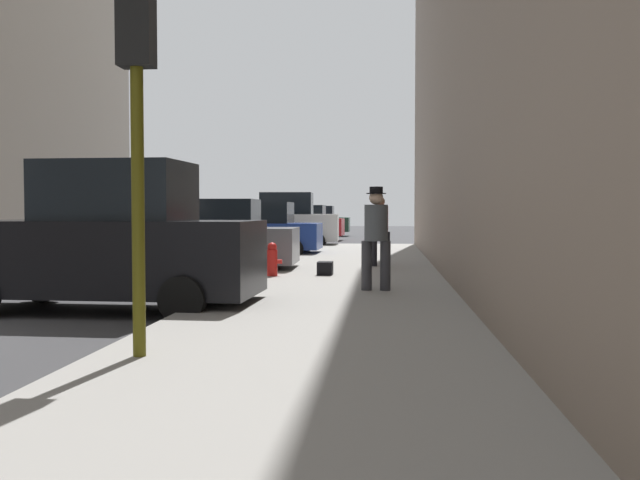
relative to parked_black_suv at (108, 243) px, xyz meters
The scene contains 12 objects.
sidewalk 3.61m from the parked_black_suv, 15.41° to the right, with size 4.00×40.00×0.15m, color gray.
parked_black_suv is the anchor object (origin of this frame).
parked_gray_coupe 6.35m from the parked_black_suv, 90.00° to the left, with size 4.25×2.15×1.79m.
parked_blue_sedan 12.62m from the parked_black_suv, 90.00° to the left, with size 4.23×2.12×1.79m.
parked_white_van 18.54m from the parked_black_suv, 90.00° to the left, with size 4.66×2.19×2.25m.
parked_red_hatchback 25.42m from the parked_black_suv, 90.00° to the left, with size 4.25×2.15×1.79m.
parked_dark_green_sedan 31.73m from the parked_black_suv, 90.00° to the left, with size 4.20×2.06×1.79m.
fire_hydrant 4.74m from the parked_black_suv, 67.49° to the left, with size 0.42×0.22×0.70m.
traffic_light 4.63m from the parked_black_suv, 64.44° to the right, with size 0.32×0.32×3.60m.
pedestrian_in_red_jacket 8.22m from the parked_black_suv, 60.65° to the left, with size 0.53×0.47×1.71m.
pedestrian_with_beanie 4.41m from the parked_black_suv, 24.92° to the left, with size 0.50×0.41×1.78m.
duffel_bag 5.58m from the parked_black_suv, 58.55° to the left, with size 0.32×0.44×0.28m.
Camera 1 is at (6.80, -9.43, 1.52)m, focal length 40.00 mm.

